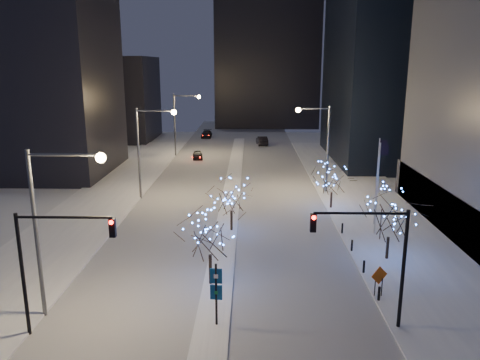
{
  "coord_description": "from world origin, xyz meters",
  "views": [
    {
      "loc": [
        2.09,
        -22.74,
        14.44
      ],
      "look_at": [
        1.28,
        15.55,
        5.0
      ],
      "focal_mm": 35.0,
      "sensor_mm": 36.0,
      "label": 1
    }
  ],
  "objects_px": {
    "car_near": "(198,155)",
    "holiday_tree_median_far": "(231,195)",
    "traffic_signal_west": "(49,254)",
    "wayfinding_sign": "(216,289)",
    "car_mid": "(262,141)",
    "holiday_tree_plaza_near": "(390,216)",
    "construction_sign": "(379,278)",
    "holiday_tree_median_near": "(210,233)",
    "holiday_tree_plaza_far": "(332,179)",
    "car_far": "(207,134)",
    "traffic_signal_east": "(376,249)",
    "street_lamp_w_far": "(181,116)",
    "street_lamp_east": "(320,138)",
    "street_lamp_w_near": "(53,211)",
    "street_lamp_w_mid": "(148,141)"
  },
  "relations": [
    {
      "from": "street_lamp_east",
      "to": "holiday_tree_plaza_near",
      "type": "height_order",
      "value": "street_lamp_east"
    },
    {
      "from": "street_lamp_w_near",
      "to": "holiday_tree_median_far",
      "type": "bearing_deg",
      "value": 57.19
    },
    {
      "from": "traffic_signal_east",
      "to": "holiday_tree_plaza_near",
      "type": "xyz_separation_m",
      "value": [
        3.61,
        9.58,
        -1.2
      ]
    },
    {
      "from": "holiday_tree_median_far",
      "to": "wayfinding_sign",
      "type": "height_order",
      "value": "holiday_tree_median_far"
    },
    {
      "from": "traffic_signal_east",
      "to": "construction_sign",
      "type": "height_order",
      "value": "traffic_signal_east"
    },
    {
      "from": "holiday_tree_plaza_near",
      "to": "construction_sign",
      "type": "relative_size",
      "value": 2.95
    },
    {
      "from": "street_lamp_east",
      "to": "construction_sign",
      "type": "relative_size",
      "value": 4.91
    },
    {
      "from": "holiday_tree_median_far",
      "to": "construction_sign",
      "type": "xyz_separation_m",
      "value": [
        9.8,
        -12.07,
        -1.98
      ]
    },
    {
      "from": "car_far",
      "to": "construction_sign",
      "type": "xyz_separation_m",
      "value": [
        17.05,
        -67.42,
        0.66
      ]
    },
    {
      "from": "traffic_signal_west",
      "to": "construction_sign",
      "type": "distance_m",
      "value": 19.58
    },
    {
      "from": "car_far",
      "to": "holiday_tree_median_far",
      "type": "bearing_deg",
      "value": -82.68
    },
    {
      "from": "car_near",
      "to": "holiday_tree_median_far",
      "type": "bearing_deg",
      "value": -85.82
    },
    {
      "from": "traffic_signal_west",
      "to": "wayfinding_sign",
      "type": "distance_m",
      "value": 9.08
    },
    {
      "from": "traffic_signal_west",
      "to": "street_lamp_w_far",
      "type": "bearing_deg",
      "value": 90.55
    },
    {
      "from": "wayfinding_sign",
      "to": "construction_sign",
      "type": "xyz_separation_m",
      "value": [
        10.04,
        3.57,
        -0.98
      ]
    },
    {
      "from": "traffic_signal_east",
      "to": "street_lamp_w_far",
      "type": "bearing_deg",
      "value": 109.32
    },
    {
      "from": "street_lamp_east",
      "to": "holiday_tree_plaza_near",
      "type": "relative_size",
      "value": 1.66
    },
    {
      "from": "street_lamp_east",
      "to": "street_lamp_w_near",
      "type": "bearing_deg",
      "value": -124.19
    },
    {
      "from": "car_far",
      "to": "holiday_tree_median_far",
      "type": "relative_size",
      "value": 0.99
    },
    {
      "from": "traffic_signal_east",
      "to": "holiday_tree_median_near",
      "type": "relative_size",
      "value": 1.28
    },
    {
      "from": "car_far",
      "to": "construction_sign",
      "type": "height_order",
      "value": "construction_sign"
    },
    {
      "from": "holiday_tree_plaza_near",
      "to": "construction_sign",
      "type": "xyz_separation_m",
      "value": [
        -2.25,
        -6.01,
        -2.18
      ]
    },
    {
      "from": "car_near",
      "to": "holiday_tree_plaza_far",
      "type": "distance_m",
      "value": 30.92
    },
    {
      "from": "car_mid",
      "to": "holiday_tree_median_far",
      "type": "height_order",
      "value": "holiday_tree_median_far"
    },
    {
      "from": "holiday_tree_median_far",
      "to": "street_lamp_w_near",
      "type": "bearing_deg",
      "value": -122.81
    },
    {
      "from": "street_lamp_east",
      "to": "holiday_tree_median_near",
      "type": "xyz_separation_m",
      "value": [
        -10.58,
        -23.89,
        -2.69
      ]
    },
    {
      "from": "street_lamp_east",
      "to": "holiday_tree_median_near",
      "type": "height_order",
      "value": "street_lamp_east"
    },
    {
      "from": "holiday_tree_median_near",
      "to": "holiday_tree_plaza_far",
      "type": "relative_size",
      "value": 1.15
    },
    {
      "from": "street_lamp_w_near",
      "to": "street_lamp_w_mid",
      "type": "relative_size",
      "value": 1.0
    },
    {
      "from": "car_near",
      "to": "construction_sign",
      "type": "height_order",
      "value": "construction_sign"
    },
    {
      "from": "holiday_tree_plaza_near",
      "to": "holiday_tree_plaza_far",
      "type": "xyz_separation_m",
      "value": [
        -2.05,
        13.04,
        -0.42
      ]
    },
    {
      "from": "street_lamp_w_near",
      "to": "holiday_tree_plaza_near",
      "type": "bearing_deg",
      "value": 21.75
    },
    {
      "from": "street_lamp_w_far",
      "to": "car_mid",
      "type": "height_order",
      "value": "street_lamp_w_far"
    },
    {
      "from": "car_far",
      "to": "wayfinding_sign",
      "type": "height_order",
      "value": "wayfinding_sign"
    },
    {
      "from": "traffic_signal_west",
      "to": "car_mid",
      "type": "bearing_deg",
      "value": 78.56
    },
    {
      "from": "street_lamp_w_mid",
      "to": "holiday_tree_plaza_far",
      "type": "height_order",
      "value": "street_lamp_w_mid"
    },
    {
      "from": "holiday_tree_plaza_far",
      "to": "holiday_tree_plaza_near",
      "type": "bearing_deg",
      "value": -81.06
    },
    {
      "from": "car_near",
      "to": "car_far",
      "type": "height_order",
      "value": "car_far"
    },
    {
      "from": "car_near",
      "to": "street_lamp_w_far",
      "type": "bearing_deg",
      "value": 131.72
    },
    {
      "from": "street_lamp_w_mid",
      "to": "car_near",
      "type": "xyz_separation_m",
      "value": [
        2.8,
        22.56,
        -5.85
      ]
    },
    {
      "from": "car_far",
      "to": "traffic_signal_east",
      "type": "bearing_deg",
      "value": -77.68
    },
    {
      "from": "street_lamp_east",
      "to": "traffic_signal_west",
      "type": "relative_size",
      "value": 1.43
    },
    {
      "from": "wayfinding_sign",
      "to": "street_lamp_east",
      "type": "bearing_deg",
      "value": 76.78
    },
    {
      "from": "traffic_signal_east",
      "to": "car_near",
      "type": "relative_size",
      "value": 1.85
    },
    {
      "from": "traffic_signal_east",
      "to": "holiday_tree_median_far",
      "type": "relative_size",
      "value": 1.42
    },
    {
      "from": "traffic_signal_east",
      "to": "street_lamp_east",
      "type": "bearing_deg",
      "value": 87.74
    },
    {
      "from": "street_lamp_east",
      "to": "holiday_tree_median_near",
      "type": "relative_size",
      "value": 1.82
    },
    {
      "from": "holiday_tree_median_near",
      "to": "traffic_signal_west",
      "type": "bearing_deg",
      "value": -142.41
    },
    {
      "from": "street_lamp_w_near",
      "to": "holiday_tree_plaza_near",
      "type": "xyz_separation_m",
      "value": [
        21.49,
        8.58,
        -2.94
      ]
    },
    {
      "from": "car_near",
      "to": "holiday_tree_median_far",
      "type": "xyz_separation_m",
      "value": [
        6.64,
        -32.92,
        2.71
      ]
    }
  ]
}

